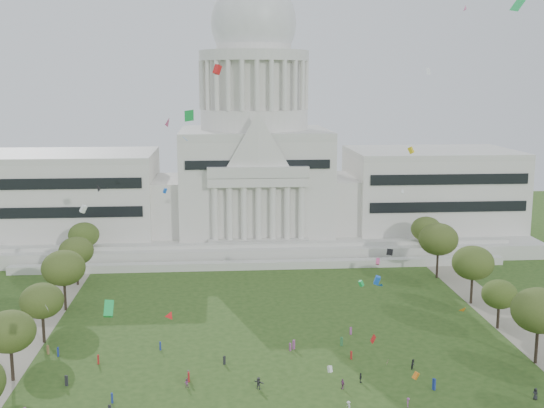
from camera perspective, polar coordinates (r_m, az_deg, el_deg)
name	(u,v)px	position (r m, az deg, el deg)	size (l,w,h in m)	color
capitol	(254,169)	(206.61, -1.48, 2.92)	(160.00, 64.50, 91.30)	silver
path_left	(17,351)	(135.75, -20.54, -11.44)	(8.00, 160.00, 0.04)	gray
path_right	(525,336)	(143.04, 20.38, -10.31)	(8.00, 160.00, 0.04)	gray
row_tree_l_2	(10,332)	(120.61, -21.09, -9.93)	(8.42, 8.42, 11.97)	black
row_tree_r_2	(539,310)	(127.65, 21.44, -8.29)	(9.55, 9.55, 13.58)	black
row_tree_l_3	(42,301)	(135.58, -18.71, -7.68)	(8.12, 8.12, 11.55)	black
row_tree_r_3	(499,294)	(143.24, 18.49, -7.18)	(7.01, 7.01, 9.98)	black
row_tree_l_4	(63,268)	(152.49, -17.05, -5.14)	(9.29, 9.29, 13.21)	black
row_tree_r_4	(473,263)	(156.61, 16.47, -4.75)	(9.19, 9.19, 13.06)	black
row_tree_l_5	(76,251)	(170.55, -16.07, -3.81)	(8.33, 8.33, 11.85)	black
row_tree_r_5	(438,239)	(174.44, 13.75, -2.88)	(9.82, 9.82, 13.96)	black
row_tree_l_6	(84,235)	(188.20, -15.47, -2.52)	(8.19, 8.19, 11.64)	black
row_tree_r_6	(426,229)	(192.14, 12.78, -2.07)	(8.42, 8.42, 11.97)	black
person_0	(535,394)	(116.90, 21.17, -14.60)	(0.92, 0.60, 1.89)	#26262B
person_2	(413,364)	(122.21, 11.74, -12.99)	(0.89, 0.55, 1.82)	#26262B
person_3	(349,406)	(106.75, 6.42, -16.47)	(1.07, 0.55, 1.66)	silver
person_4	(342,384)	(113.57, 5.92, -14.74)	(0.97, 0.53, 1.66)	#994C8C
person_5	(259,383)	(112.89, -1.13, -14.75)	(1.85, 0.73, 1.99)	#4C4C51
person_8	(187,383)	(114.36, -7.16, -14.63)	(0.72, 0.45, 1.49)	#994C8C
person_9	(408,402)	(109.40, 11.32, -15.96)	(0.97, 0.50, 1.50)	#994C8C
person_10	(361,378)	(115.93, 7.42, -14.22)	(0.99, 0.54, 1.68)	#26262B
distant_crowd	(199,380)	(114.85, -6.15, -14.43)	(65.68, 35.42, 1.95)	#994C8C
kite_swarm	(300,228)	(100.91, 2.36, -1.98)	(91.29, 109.90, 57.74)	white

